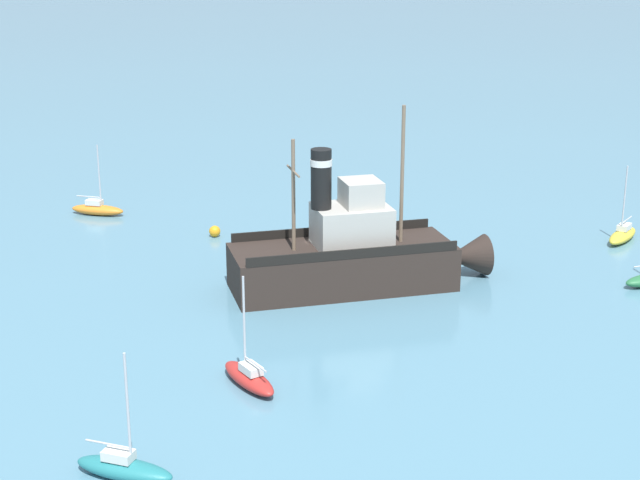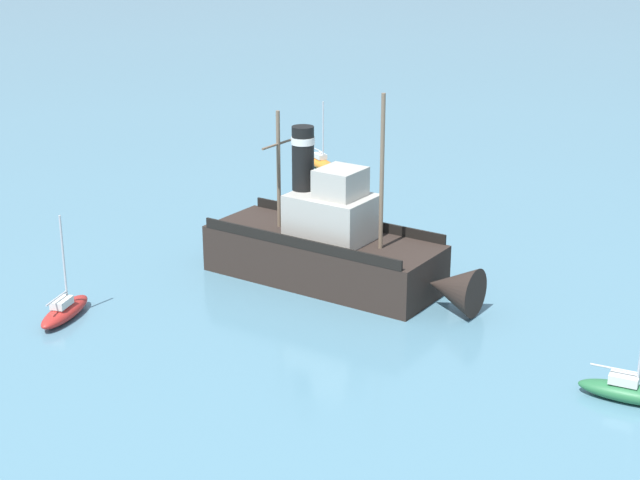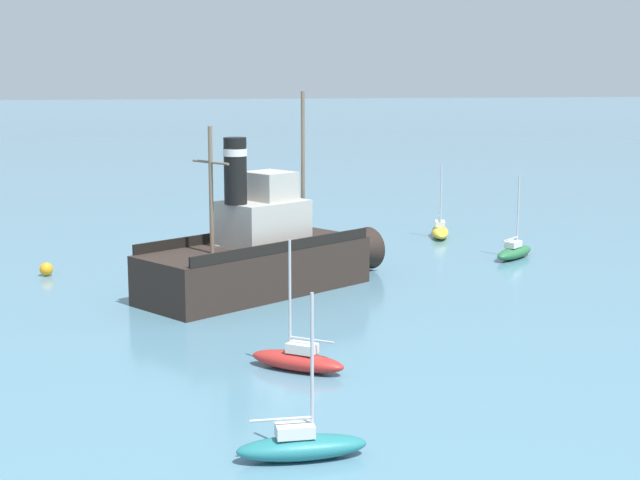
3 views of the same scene
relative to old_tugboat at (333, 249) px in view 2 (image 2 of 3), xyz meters
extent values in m
plane|color=teal|center=(-0.71, -1.40, -1.83)|extent=(600.00, 600.00, 0.00)
cube|color=#2D231E|center=(0.36, -0.50, -0.63)|extent=(10.56, 12.32, 2.40)
cone|color=#2D231E|center=(-3.83, 5.35, -0.63)|extent=(3.31, 3.32, 2.35)
cube|color=#B2ADA3|center=(0.07, -0.09, 1.67)|extent=(4.77, 5.00, 2.20)
cube|color=#B2ADA3|center=(-0.22, 0.31, 3.47)|extent=(2.95, 2.91, 1.40)
cylinder|color=black|center=(1.06, -1.48, 4.37)|extent=(1.10, 1.10, 3.20)
cylinder|color=silver|center=(1.06, -1.48, 5.27)|extent=(1.16, 1.16, 0.35)
cylinder|color=#75604C|center=(-1.56, 2.18, 4.32)|extent=(0.20, 0.20, 7.50)
cylinder|color=#75604C|center=(1.93, -2.70, 3.57)|extent=(0.20, 0.20, 6.00)
cylinder|color=#75604C|center=(1.93, -2.70, 4.89)|extent=(2.18, 1.61, 0.12)
cube|color=black|center=(-1.39, -1.76, 0.82)|extent=(6.73, 9.34, 0.50)
cube|color=black|center=(2.11, 0.76, 0.82)|extent=(6.73, 9.34, 0.50)
ellipsoid|color=#286B3D|center=(-6.13, 15.40, -1.48)|extent=(3.42, 3.51, 0.70)
cube|color=silver|center=(-5.99, 15.26, -0.95)|extent=(1.22, 1.24, 0.36)
cylinder|color=#B7B7BC|center=(-5.71, 14.97, -0.58)|extent=(1.30, 1.36, 0.08)
ellipsoid|color=#B22823|center=(13.16, -0.20, -1.48)|extent=(3.12, 3.72, 0.70)
cube|color=silver|center=(13.28, -0.04, -0.95)|extent=(1.16, 1.27, 0.36)
cylinder|color=#B7B7BC|center=(12.99, -0.44, 0.97)|extent=(0.10, 0.10, 4.20)
cylinder|color=#B7B7BC|center=(13.51, 0.29, -0.58)|extent=(1.12, 1.50, 0.08)
ellipsoid|color=orange|center=(-7.27, -21.04, -1.48)|extent=(1.52, 3.90, 0.70)
cube|color=silver|center=(-7.25, -21.24, -0.95)|extent=(0.76, 1.17, 0.36)
cylinder|color=#B7B7BC|center=(-7.30, -20.74, 0.97)|extent=(0.10, 0.10, 4.20)
cylinder|color=#B7B7BC|center=(-7.20, -21.64, -0.58)|extent=(0.28, 1.80, 0.08)
sphere|color=orange|center=(-5.60, -11.24, -1.47)|extent=(0.72, 0.72, 0.72)
camera|label=1|loc=(47.73, 16.18, 16.81)|focal=55.00mm
camera|label=2|loc=(16.71, 42.64, 16.38)|focal=55.00mm
camera|label=3|loc=(47.81, -5.03, 9.28)|focal=55.00mm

